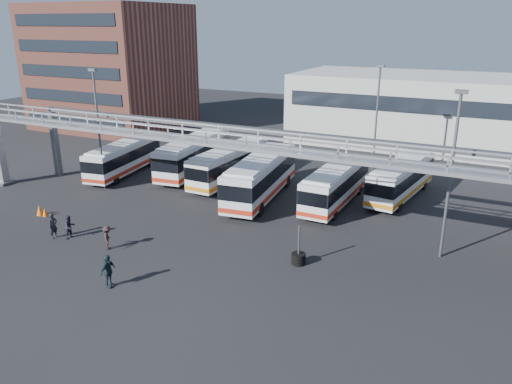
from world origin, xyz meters
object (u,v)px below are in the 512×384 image
at_px(bus_3, 230,163).
at_px(pedestrian_d, 108,271).
at_px(cone_left, 45,212).
at_px(bus_2, 194,154).
at_px(bus_6, 401,178).
at_px(light_pole_back, 377,116).
at_px(cone_right, 40,210).
at_px(light_pole_left, 98,123).
at_px(bus_4, 261,176).
at_px(light_pole_mid, 452,168).
at_px(pedestrian_b, 70,227).
at_px(pedestrian_c, 108,238).
at_px(tire_stack, 298,258).
at_px(bus_1, 124,157).
at_px(pedestrian_a, 53,226).
at_px(bus_5, 336,184).

relative_size(bus_3, pedestrian_d, 5.55).
bearing_deg(cone_left, bus_2, 75.18).
relative_size(bus_2, bus_6, 1.12).
bearing_deg(light_pole_back, cone_right, -133.36).
xyz_separation_m(light_pole_left, bus_4, (13.35, 3.72, -3.80)).
xyz_separation_m(light_pole_mid, pedestrian_b, (-22.61, -8.09, -4.93)).
relative_size(light_pole_mid, cone_left, 16.08).
bearing_deg(pedestrian_c, light_pole_back, -64.89).
relative_size(cone_right, tire_stack, 0.32).
relative_size(bus_1, cone_left, 16.06).
bearing_deg(pedestrian_a, cone_left, 61.09).
height_order(light_pole_mid, pedestrian_d, light_pole_mid).
height_order(pedestrian_a, tire_stack, tire_stack).
xyz_separation_m(pedestrian_a, cone_right, (-4.25, 2.53, -0.47)).
bearing_deg(tire_stack, pedestrian_a, -166.92).
bearing_deg(bus_6, light_pole_back, 133.55).
bearing_deg(pedestrian_d, bus_1, 37.30).
distance_m(pedestrian_d, cone_left, 13.07).
xyz_separation_m(bus_6, pedestrian_d, (-11.28, -22.06, -0.74)).
bearing_deg(light_pole_back, bus_4, -122.88).
relative_size(bus_1, pedestrian_b, 6.39).
relative_size(light_pole_back, cone_right, 12.78).
distance_m(light_pole_back, bus_6, 7.29).
distance_m(light_pole_left, bus_5, 20.30).
bearing_deg(cone_right, tire_stack, 3.43).
xyz_separation_m(light_pole_mid, light_pole_back, (-8.00, 15.00, 0.00)).
distance_m(light_pole_left, pedestrian_a, 11.59).
height_order(pedestrian_b, pedestrian_c, pedestrian_b).
relative_size(bus_3, cone_right, 13.20).
bearing_deg(pedestrian_c, light_pole_left, 4.25).
bearing_deg(pedestrian_c, bus_2, -24.64).
xyz_separation_m(light_pole_mid, tire_stack, (-7.49, -4.83, -5.31)).
height_order(bus_4, bus_5, bus_4).
xyz_separation_m(bus_2, pedestrian_a, (-0.09, -17.02, -1.02)).
relative_size(bus_1, pedestrian_d, 5.37).
xyz_separation_m(bus_1, pedestrian_a, (5.69, -13.76, -0.80)).
xyz_separation_m(light_pole_left, bus_2, (4.47, 7.44, -3.83)).
bearing_deg(light_pole_back, cone_left, -132.65).
distance_m(pedestrian_d, tire_stack, 10.94).
height_order(bus_3, cone_right, bus_3).
height_order(bus_4, bus_6, bus_4).
height_order(light_pole_left, cone_right, light_pole_left).
bearing_deg(bus_6, light_pole_left, -151.02).
bearing_deg(bus_4, bus_5, 6.44).
distance_m(bus_1, cone_right, 11.39).
distance_m(light_pole_left, pedestrian_d, 18.48).
height_order(light_pole_back, bus_5, light_pole_back).
relative_size(bus_5, bus_6, 1.00).
relative_size(light_pole_mid, bus_2, 0.89).
relative_size(pedestrian_c, cone_left, 2.48).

